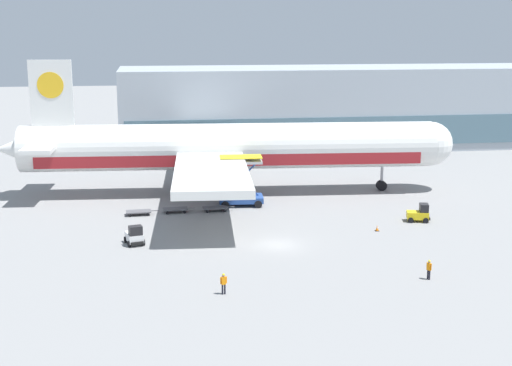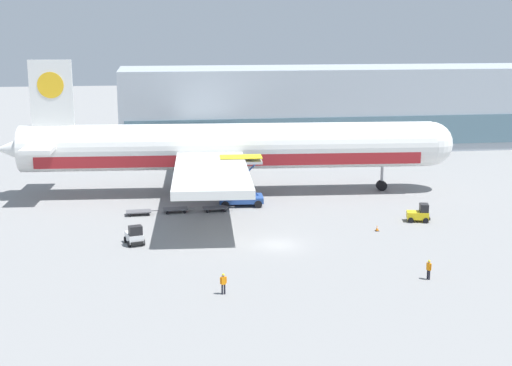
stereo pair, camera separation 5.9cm
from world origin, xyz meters
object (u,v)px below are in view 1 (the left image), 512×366
Objects in this scene: scissor_lift_loader at (241,187)px; ground_crew_near at (429,268)px; baggage_tug_foreground at (419,214)px; baggage_dolly_second at (176,209)px; baggage_dolly_lead at (139,212)px; traffic_cone_near at (377,228)px; airplane_main at (224,148)px; ground_crew_far at (224,282)px; baggage_dolly_third at (215,208)px; baggage_tug_mid at (135,236)px.

scissor_lift_loader is 3.46× the size of ground_crew_near.
baggage_tug_foreground is 27.46m from baggage_dolly_second.
baggage_tug_foreground is at bearing -24.76° from scissor_lift_loader.
traffic_cone_near is at bearing -25.11° from baggage_dolly_lead.
airplane_main is 15.29m from baggage_dolly_lead.
airplane_main is 9.77× the size of scissor_lift_loader.
ground_crew_near is at bearing -61.92° from scissor_lift_loader.
scissor_lift_loader is 1.59× the size of baggage_dolly_lead.
scissor_lift_loader is at bearing -74.45° from airplane_main.
scissor_lift_loader reaches higher than baggage_tug_foreground.
ground_crew_far is (-3.73, -35.25, -4.81)m from airplane_main.
baggage_dolly_third is (4.57, -0.07, 0.00)m from baggage_dolly_second.
baggage_tug_foreground reaches higher than baggage_dolly_third.
ground_crew_near is (24.51, -24.97, 0.62)m from baggage_dolly_lead.
baggage_dolly_third is at bearing 146.21° from traffic_cone_near.
baggage_dolly_second is at bearing -122.44° from airplane_main.
ground_crew_far is (-5.08, -28.66, -1.20)m from scissor_lift_loader.
baggage_dolly_second is 2.17× the size of ground_crew_near.
baggage_tug_mid is 28.30m from ground_crew_near.
baggage_tug_mid is 25.04m from traffic_cone_near.
baggage_tug_foreground is 31.00m from baggage_tug_mid.
baggage_dolly_second is at bearing 145.26° from baggage_tug_mid.
scissor_lift_loader is 2.20× the size of baggage_tug_foreground.
scissor_lift_loader is 1.59× the size of baggage_dolly_third.
baggage_tug_mid is 11.26m from baggage_dolly_lead.
baggage_dolly_lead is at bearing 21.78° from ground_crew_near.
baggage_dolly_third is (9.01, 11.73, -0.49)m from baggage_tug_mid.
baggage_tug_foreground is 23.09m from baggage_dolly_third.
ground_crew_near is (12.43, -27.80, -1.22)m from scissor_lift_loader.
scissor_lift_loader is at bearing 124.66° from baggage_tug_mid.
airplane_main is 15.56× the size of baggage_dolly_second.
ground_crew_near is 2.75× the size of traffic_cone_near.
ground_crew_far is at bearing -77.50° from baggage_dolly_lead.
ground_crew_far is at bearing -96.51° from baggage_dolly_third.
ground_crew_near is at bearing -54.16° from baggage_dolly_second.
traffic_cone_near reaches higher than baggage_dolly_third.
baggage_dolly_second is (-7.89, -2.28, -1.84)m from scissor_lift_loader.
airplane_main is at bearing 105.55° from scissor_lift_loader.
traffic_cone_near is at bearing -50.46° from airplane_main.
baggage_tug_mid is 0.73× the size of baggage_dolly_lead.
baggage_tug_foreground is at bearing -41.41° from ground_crew_near.
baggage_dolly_second is at bearing 177.03° from baggage_tug_foreground.
scissor_lift_loader is 18.31m from traffic_cone_near.
baggage_tug_mid is (-12.32, -14.07, -1.35)m from scissor_lift_loader.
baggage_dolly_lead is 26.80m from traffic_cone_near.
baggage_dolly_lead is 8.78m from baggage_dolly_third.
baggage_dolly_lead is 2.17× the size of ground_crew_near.
baggage_tug_foreground is 1.55× the size of ground_crew_far.
baggage_dolly_second is at bearing 4.80° from baggage_dolly_lead.
airplane_main is at bearing 137.88° from baggage_tug_mid.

